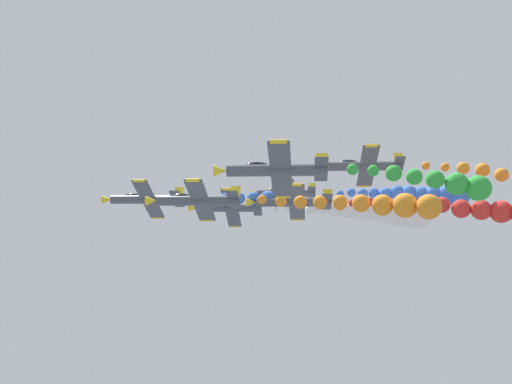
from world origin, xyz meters
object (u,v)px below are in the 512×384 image
at_px(airplane_left_inner, 196,200).
at_px(airplane_trailing, 285,193).
at_px(airplane_right_outer, 274,170).
at_px(airplane_lead, 145,199).
at_px(airplane_right_inner, 228,208).
at_px(airplane_high_slot, 363,166).
at_px(airplane_left_outer, 292,202).

xyz_separation_m(airplane_left_inner, airplane_trailing, (26.15, -8.58, 1.99)).
height_order(airplane_left_inner, airplane_right_outer, airplane_right_outer).
xyz_separation_m(airplane_lead, airplane_right_inner, (8.28, -9.36, -0.94)).
relative_size(airplane_left_inner, airplane_right_outer, 1.00).
height_order(airplane_lead, airplane_right_inner, airplane_lead).
bearing_deg(airplane_high_slot, airplane_trailing, 28.14).
bearing_deg(airplane_high_slot, airplane_lead, 86.91).
relative_size(airplane_right_inner, airplane_left_outer, 1.00).
distance_m(airplane_lead, airplane_trailing, 24.36).
xyz_separation_m(airplane_lead, airplane_right_outer, (-17.90, -17.57, 1.94)).
distance_m(airplane_right_inner, airplane_trailing, 12.14).
bearing_deg(airplane_left_inner, airplane_right_inner, -3.12).
relative_size(airplane_left_outer, airplane_high_slot, 1.00).
bearing_deg(airplane_trailing, airplane_lead, 135.59).
relative_size(airplane_right_outer, airplane_high_slot, 1.00).
xyz_separation_m(airplane_lead, airplane_trailing, (17.37, -17.02, 1.52)).
xyz_separation_m(airplane_right_inner, airplane_high_slot, (-9.74, -17.73, 4.78)).
height_order(airplane_lead, airplane_trailing, airplane_trailing).
height_order(airplane_lead, airplane_left_inner, airplane_lead).
relative_size(airplane_right_inner, airplane_high_slot, 1.00).
relative_size(airplane_left_outer, airplane_right_outer, 1.00).
bearing_deg(airplane_right_outer, airplane_trailing, 0.89).
height_order(airplane_lead, airplane_right_outer, airplane_right_outer).
bearing_deg(airplane_left_inner, airplane_right_outer, -134.98).
height_order(airplane_right_outer, airplane_trailing, airplane_right_outer).
xyz_separation_m(airplane_left_outer, airplane_trailing, (18.79, 1.66, 1.97)).
distance_m(airplane_left_inner, airplane_high_slot, 20.50).
height_order(airplane_left_outer, airplane_trailing, airplane_trailing).
bearing_deg(airplane_lead, airplane_trailing, -44.41).
distance_m(airplane_lead, airplane_left_outer, 18.74).
bearing_deg(airplane_left_inner, airplane_trailing, -18.17).
height_order(airplane_left_outer, airplane_right_outer, airplane_right_outer).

